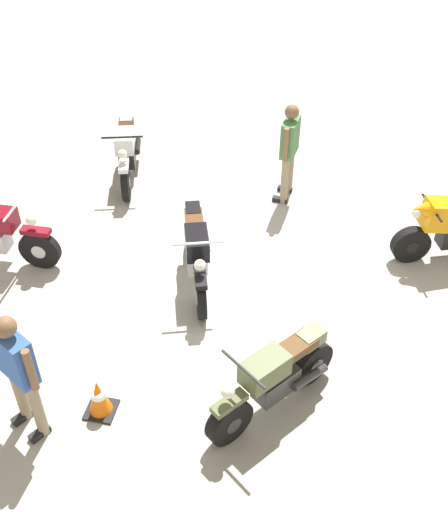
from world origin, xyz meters
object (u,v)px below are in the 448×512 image
Objects in this scene: motorcycle_black_cruiser at (197,252)px; person_in_green_shirt at (289,146)px; person_in_blue_shirt at (18,367)px; motorcycle_silver_cruiser at (127,151)px; motorcycle_olive_vintage at (274,380)px; traffic_cone at (99,397)px.

person_in_green_shirt is at bearing 139.60° from motorcycle_black_cruiser.
person_in_green_shirt reaches higher than person_in_blue_shirt.
motorcycle_silver_cruiser is at bearing -161.08° from motorcycle_black_cruiser.
person_in_green_shirt is (-2.93, 0.13, 0.50)m from motorcycle_silver_cruiser.
person_in_green_shirt reaches higher than motorcycle_black_cruiser.
motorcycle_silver_cruiser is (1.91, -2.57, 0.00)m from motorcycle_black_cruiser.
motorcycle_black_cruiser is 1.15× the size of person_in_blue_shirt.
motorcycle_black_cruiser is at bearing -173.45° from person_in_blue_shirt.
motorcycle_olive_vintage is 0.92× the size of person_in_blue_shirt.
motorcycle_black_cruiser is 3.22m from person_in_blue_shirt.
motorcycle_black_cruiser reaches higher than motorcycle_olive_vintage.
motorcycle_silver_cruiser is 2.98m from person_in_green_shirt.
motorcycle_silver_cruiser is at bearing 4.99° from person_in_green_shirt.
motorcycle_black_cruiser reaches higher than traffic_cone.
traffic_cone is at bearing 79.53° from person_in_green_shirt.
person_in_green_shirt is at bearing -172.89° from person_in_blue_shirt.
person_in_green_shirt is at bearing 72.14° from motorcycle_silver_cruiser.
motorcycle_olive_vintage is at bearing 16.54° from motorcycle_black_cruiser.
traffic_cone is at bearing 146.31° from person_in_blue_shirt.
motorcycle_silver_cruiser is at bearing -143.08° from person_in_blue_shirt.
person_in_blue_shirt reaches higher than motorcycle_silver_cruiser.
traffic_cone is (-0.70, -0.34, -0.76)m from person_in_blue_shirt.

